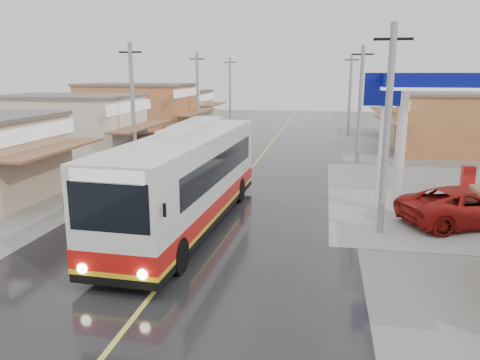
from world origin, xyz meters
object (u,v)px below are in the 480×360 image
(second_bus, at_px, (198,139))
(cyclist, at_px, (163,182))
(jeepney, at_px, (467,206))
(tricycle_near, at_px, (152,147))
(coach_bus, at_px, (188,180))
(tricycle_far, at_px, (156,140))
(tyre_stack, at_px, (145,174))

(second_bus, xyz_separation_m, cyclist, (1.03, -10.53, -0.77))
(jeepney, height_order, tricycle_near, tricycle_near)
(tricycle_near, bearing_deg, coach_bus, -39.40)
(second_bus, relative_size, tricycle_near, 2.94)
(coach_bus, distance_m, tricycle_far, 18.92)
(cyclist, relative_size, tricycle_far, 0.93)
(coach_bus, distance_m, tricycle_near, 14.99)
(coach_bus, height_order, jeepney, coach_bus)
(second_bus, bearing_deg, tyre_stack, -105.10)
(second_bus, height_order, cyclist, second_bus)
(coach_bus, relative_size, second_bus, 1.57)
(jeepney, bearing_deg, coach_bus, 77.48)
(tricycle_far, bearing_deg, tricycle_near, -90.48)
(coach_bus, xyz_separation_m, tricycle_near, (-6.66, 13.39, -0.91))
(coach_bus, relative_size, cyclist, 6.02)
(coach_bus, height_order, tricycle_near, coach_bus)
(cyclist, bearing_deg, jeepney, -24.94)
(jeepney, xyz_separation_m, tyre_stack, (-16.58, 6.07, -0.57))
(jeepney, distance_m, tyre_stack, 17.67)
(jeepney, relative_size, tricycle_near, 1.99)
(coach_bus, bearing_deg, second_bus, 106.33)
(second_bus, relative_size, jeepney, 1.48)
(tricycle_near, relative_size, tyre_stack, 3.40)
(tricycle_near, bearing_deg, second_bus, 51.09)
(coach_bus, distance_m, second_bus, 15.36)
(tricycle_near, xyz_separation_m, tricycle_far, (-1.13, 3.82, -0.10))
(cyclist, xyz_separation_m, tyre_stack, (-2.59, 3.97, -0.51))
(cyclist, distance_m, tricycle_near, 9.87)
(cyclist, relative_size, tyre_stack, 2.61)
(jeepney, height_order, tricycle_far, tricycle_far)
(jeepney, height_order, tyre_stack, jeepney)
(second_bus, distance_m, jeepney, 19.65)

